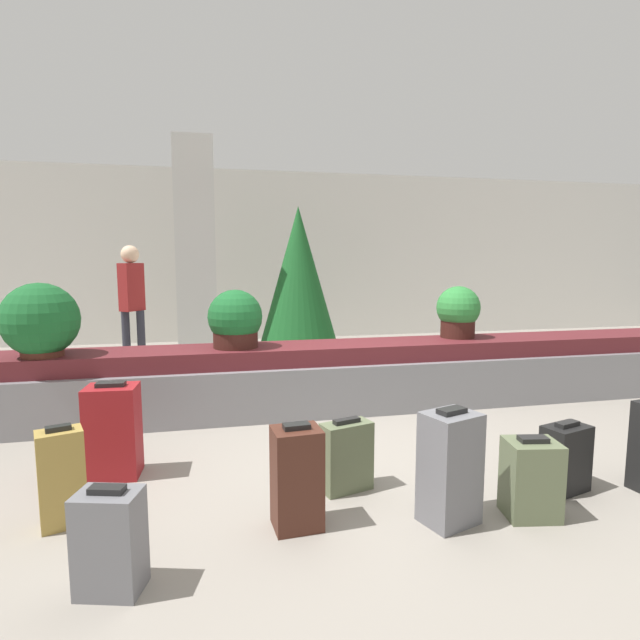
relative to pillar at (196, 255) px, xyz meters
The scene contains 17 objects.
ground_plane 4.18m from the pillar, 70.78° to the right, with size 18.00×18.00×0.00m, color gray.
back_wall 2.71m from the pillar, 61.97° to the left, with size 18.00×0.06×3.20m.
carousel 2.94m from the pillar, 61.29° to the right, with size 8.98×0.77×0.68m.
pillar is the anchor object (origin of this frame).
suitcase_1 5.30m from the pillar, 60.94° to the right, with size 0.35×0.27×0.48m.
suitcase_2 4.48m from the pillar, 99.23° to the right, with size 0.29×0.24×0.60m.
suitcase_3 5.33m from the pillar, 66.52° to the right, with size 0.34×0.30×0.50m.
suitcase_4 5.11m from the pillar, 93.49° to the right, with size 0.33×0.27×0.52m.
suitcase_5 4.77m from the pillar, 81.86° to the right, with size 0.29×0.25×0.62m.
suitcase_6 3.84m from the pillar, 98.21° to the right, with size 0.37×0.30×0.69m.
suitcase_7 4.50m from the pillar, 75.75° to the right, with size 0.37×0.25×0.50m.
suitcase_8 5.09m from the pillar, 71.79° to the right, with size 0.37×0.34×0.70m.
potted_plant_0 2.45m from the pillar, 79.78° to the right, with size 0.54×0.54×0.57m.
potted_plant_1 3.68m from the pillar, 37.75° to the right, with size 0.48×0.48×0.57m.
potted_plant_2 2.81m from the pillar, 118.32° to the right, with size 0.66×0.66×0.66m.
traveler_0 1.05m from the pillar, behind, with size 0.34×0.36×1.74m.
decorated_tree 1.50m from the pillar, ahead, with size 1.22×1.22×2.31m.
Camera 1 is at (-1.08, -3.61, 1.56)m, focal length 28.00 mm.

